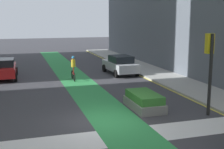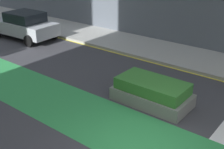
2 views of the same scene
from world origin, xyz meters
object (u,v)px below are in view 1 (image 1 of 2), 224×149
at_px(car_red_left_far, 4,69).
at_px(median_planter, 144,101).
at_px(car_silver_right_far, 120,65).
at_px(cyclist_in_lane, 73,68).
at_px(traffic_signal_near_right, 210,58).

bearing_deg(car_red_left_far, median_planter, -55.66).
distance_m(car_silver_right_far, cyclist_in_lane, 4.50).
xyz_separation_m(car_silver_right_far, cyclist_in_lane, (-4.25, -1.47, 0.17)).
bearing_deg(cyclist_in_lane, median_planter, -75.28).
height_order(traffic_signal_near_right, cyclist_in_lane, traffic_signal_near_right).
bearing_deg(median_planter, cyclist_in_lane, 104.72).
distance_m(car_red_left_far, cyclist_in_lane, 5.53).
xyz_separation_m(traffic_signal_near_right, median_planter, (-2.58, 1.77, -2.38)).
bearing_deg(traffic_signal_near_right, car_red_left_far, 128.42).
xyz_separation_m(car_silver_right_far, car_red_left_far, (-9.31, 0.75, 0.00)).
bearing_deg(median_planter, traffic_signal_near_right, -34.55).
relative_size(car_silver_right_far, car_red_left_far, 1.01).
xyz_separation_m(car_red_left_far, cyclist_in_lane, (5.06, -2.22, 0.17)).
distance_m(traffic_signal_near_right, median_planter, 3.93).
bearing_deg(car_silver_right_far, traffic_signal_near_right, -87.36).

